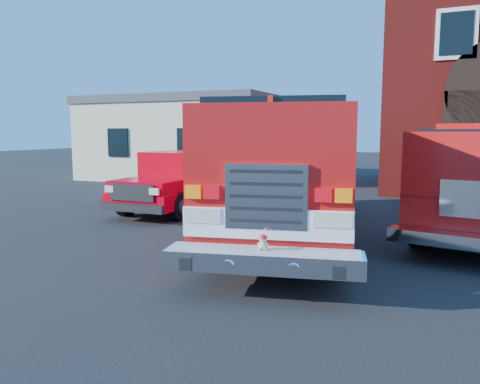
% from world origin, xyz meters
% --- Properties ---
extents(ground, '(100.00, 100.00, 0.00)m').
position_xyz_m(ground, '(0.00, 0.00, 0.00)').
color(ground, black).
rests_on(ground, ground).
extents(side_building, '(10.20, 8.20, 4.35)m').
position_xyz_m(side_building, '(-9.00, 13.00, 2.20)').
color(side_building, beige).
rests_on(side_building, ground).
extents(fire_engine, '(4.95, 10.52, 3.13)m').
position_xyz_m(fire_engine, '(0.29, 1.42, 1.62)').
color(fire_engine, black).
rests_on(fire_engine, ground).
extents(pickup_truck, '(2.09, 5.79, 1.90)m').
position_xyz_m(pickup_truck, '(-4.00, 3.34, 0.90)').
color(pickup_truck, black).
rests_on(pickup_truck, ground).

